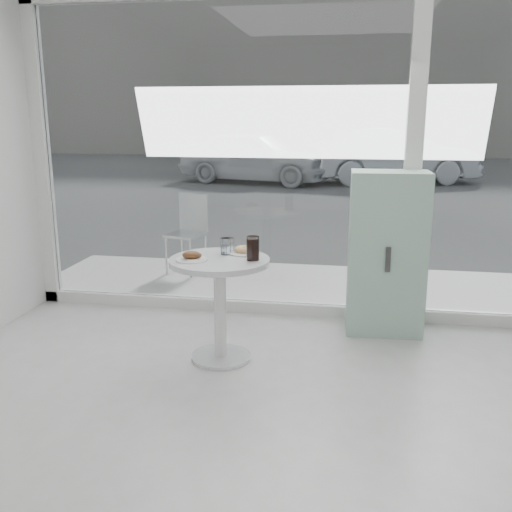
% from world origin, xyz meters
% --- Properties ---
extents(room_shell, '(6.00, 6.00, 6.00)m').
position_xyz_m(room_shell, '(0.00, -0.56, 1.91)').
color(room_shell, white).
rests_on(room_shell, ground).
extents(storefront, '(5.00, 0.14, 3.00)m').
position_xyz_m(storefront, '(0.07, 3.00, 1.71)').
color(storefront, silver).
rests_on(storefront, ground).
extents(main_table, '(0.72, 0.72, 0.77)m').
position_xyz_m(main_table, '(-0.50, 1.90, 0.55)').
color(main_table, silver).
rests_on(main_table, ground).
extents(patio_deck, '(5.60, 1.60, 0.05)m').
position_xyz_m(patio_deck, '(0.00, 3.80, 0.03)').
color(patio_deck, beige).
rests_on(patio_deck, ground).
extents(street, '(40.00, 24.00, 0.00)m').
position_xyz_m(street, '(0.00, 16.00, -0.00)').
color(street, '#3E3E3E').
rests_on(street, ground).
extents(far_building, '(40.00, 2.00, 8.00)m').
position_xyz_m(far_building, '(0.00, 25.00, 4.00)').
color(far_building, gray).
rests_on(far_building, ground).
extents(mint_cabinet, '(0.63, 0.44, 1.33)m').
position_xyz_m(mint_cabinet, '(0.71, 2.71, 0.67)').
color(mint_cabinet, '#8CB2A0').
rests_on(mint_cabinet, ground).
extents(patio_chair, '(0.46, 0.46, 0.86)m').
position_xyz_m(patio_chair, '(-1.38, 4.09, 0.54)').
color(patio_chair, silver).
rests_on(patio_chair, patio_deck).
extents(car_white, '(4.39, 2.64, 1.40)m').
position_xyz_m(car_white, '(-2.24, 13.32, 0.70)').
color(car_white, silver).
rests_on(car_white, street).
extents(car_silver, '(4.60, 2.58, 1.43)m').
position_xyz_m(car_silver, '(1.39, 13.83, 0.72)').
color(car_silver, '#ADAFB5').
rests_on(car_silver, street).
extents(plate_fritter, '(0.22, 0.22, 0.07)m').
position_xyz_m(plate_fritter, '(-0.68, 1.82, 0.80)').
color(plate_fritter, white).
rests_on(plate_fritter, main_table).
extents(plate_donut, '(0.23, 0.23, 0.05)m').
position_xyz_m(plate_donut, '(-0.36, 2.07, 0.79)').
color(plate_donut, white).
rests_on(plate_donut, main_table).
extents(water_tumbler_a, '(0.08, 0.08, 0.12)m').
position_xyz_m(water_tumbler_a, '(-0.48, 2.04, 0.82)').
color(water_tumbler_a, white).
rests_on(water_tumbler_a, main_table).
extents(water_tumbler_b, '(0.07, 0.07, 0.11)m').
position_xyz_m(water_tumbler_b, '(-0.47, 2.12, 0.82)').
color(water_tumbler_b, white).
rests_on(water_tumbler_b, main_table).
extents(cola_glass, '(0.09, 0.09, 0.17)m').
position_xyz_m(cola_glass, '(-0.26, 1.89, 0.85)').
color(cola_glass, white).
rests_on(cola_glass, main_table).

